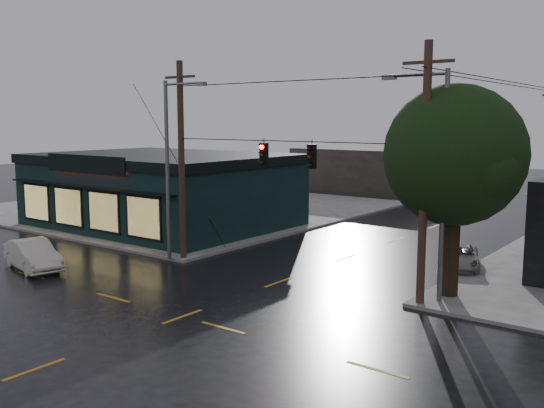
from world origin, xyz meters
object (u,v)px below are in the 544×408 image
Objects in this scene: utility_pole_ne at (420,306)px; sedan_cream at (33,255)px; utility_pole_nw at (184,260)px; suv_silver at (459,257)px; corner_tree at (454,156)px.

utility_pole_ne is 18.39m from sedan_cream.
utility_pole_nw is 2.31× the size of sedan_cream.
utility_pole_nw reaches higher than suv_silver.
corner_tree reaches higher than utility_pole_nw.
suv_silver is at bearing 29.62° from utility_pole_nw.
utility_pole_ne is (13.00, 0.00, 0.00)m from utility_pole_nw.
utility_pole_ne is 6.94m from suv_silver.
corner_tree is 0.84× the size of utility_pole_nw.
utility_pole_nw is (-13.51, -1.71, -5.81)m from corner_tree.
sedan_cream is (-17.44, -5.79, 0.72)m from utility_pole_ne.
utility_pole_nw is 1.00× the size of utility_pole_ne.
suv_silver is at bearing 106.00° from corner_tree.
suv_silver is at bearing -39.15° from sedan_cream.
utility_pole_ne is at bearing 0.00° from utility_pole_nw.
sedan_cream is (-17.95, -7.50, -5.09)m from corner_tree.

